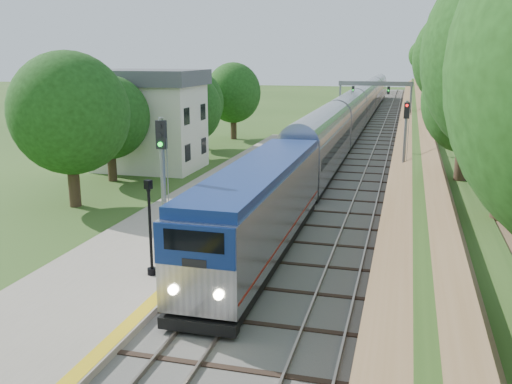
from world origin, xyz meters
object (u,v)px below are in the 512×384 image
(signal_farside, at_px, (405,139))
(lamppost_far, at_px, (150,233))
(station_building, at_px, (149,119))
(signal_gantry, at_px, (375,94))
(train, at_px, (355,114))
(signal_platform, at_px, (163,180))

(signal_farside, bearing_deg, lamppost_far, -119.58)
(signal_farside, bearing_deg, station_building, 165.42)
(signal_gantry, relative_size, train, 0.07)
(signal_gantry, bearing_deg, train, 124.62)
(station_building, xyz_separation_m, lamppost_far, (10.50, -22.33, -1.93))
(station_building, bearing_deg, train, 63.90)
(station_building, distance_m, signal_platform, 24.83)
(lamppost_far, bearing_deg, signal_platform, 11.46)
(signal_gantry, distance_m, signal_platform, 47.51)
(train, height_order, signal_platform, signal_platform)
(station_building, bearing_deg, signal_farside, -14.58)
(lamppost_far, xyz_separation_m, signal_farside, (9.69, 17.07, 1.78))
(signal_platform, height_order, signal_farside, signal_platform)
(lamppost_far, relative_size, signal_farside, 0.64)
(train, relative_size, signal_farside, 17.94)
(signal_gantry, bearing_deg, lamppost_far, -97.18)
(station_building, xyz_separation_m, signal_gantry, (16.47, 24.99, 0.73))
(train, bearing_deg, signal_gantry, -55.38)
(station_building, relative_size, lamppost_far, 2.16)
(signal_gantry, relative_size, signal_farside, 1.35)
(station_building, relative_size, signal_platform, 1.33)
(signal_platform, xyz_separation_m, signal_farside, (9.10, 16.95, -0.41))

